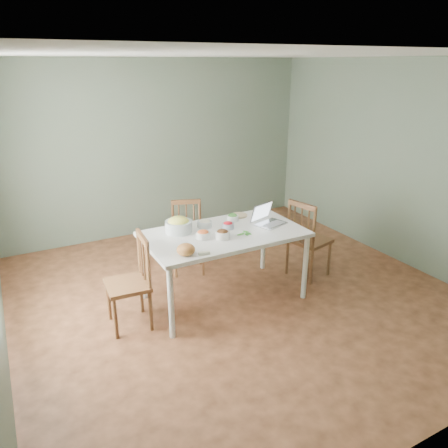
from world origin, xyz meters
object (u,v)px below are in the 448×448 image
chair_right (310,238)px  laptop (271,215)px  bowl_squash (179,225)px  chair_far (188,238)px  chair_left (127,283)px  bread_boule (186,250)px  dining_table (224,266)px

chair_right → laptop: laptop is taller
chair_right → bowl_squash: bearing=68.4°
chair_right → bowl_squash: 1.76m
chair_far → chair_left: 1.38m
chair_left → bread_boule: bearing=61.2°
chair_left → laptop: laptop is taller
chair_right → laptop: bearing=81.6°
dining_table → chair_left: size_ratio=1.78×
bread_boule → bowl_squash: size_ratio=0.61×
chair_right → bread_boule: size_ratio=5.58×
chair_far → laptop: bearing=-33.0°
bread_boule → chair_left: bearing=147.5°
dining_table → bowl_squash: (-0.44, 0.25, 0.51)m
chair_far → laptop: 1.23m
bowl_squash → chair_far: bearing=58.8°
chair_left → chair_right: chair_right is taller
chair_far → bowl_squash: bowl_squash is taller
dining_table → chair_far: bearing=95.5°
bread_boule → laptop: bearing=14.1°
bowl_squash → laptop: size_ratio=0.88×
dining_table → bread_boule: (-0.62, -0.36, 0.48)m
chair_far → bowl_squash: size_ratio=3.11×
chair_left → chair_right: bearing=94.5°
laptop → chair_far: bearing=110.1°
dining_table → laptop: size_ratio=5.22×
dining_table → chair_right: 1.26m
laptop → bread_boule: bearing=176.9°
chair_far → bread_boule: 1.39m
chair_left → bread_boule: chair_left is taller
dining_table → chair_right: size_ratio=1.73×
chair_right → laptop: (-0.65, -0.06, 0.44)m
chair_left → chair_far: bearing=133.1°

